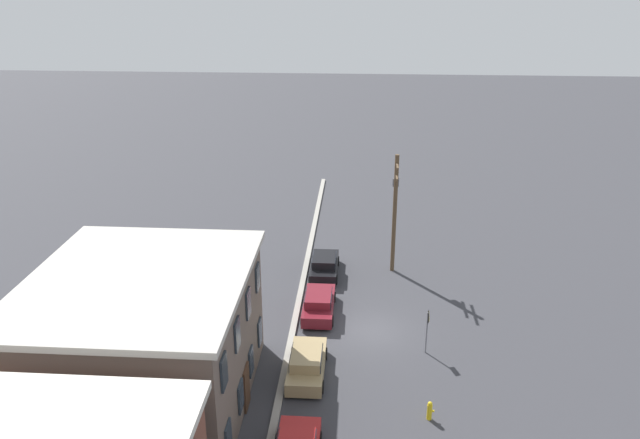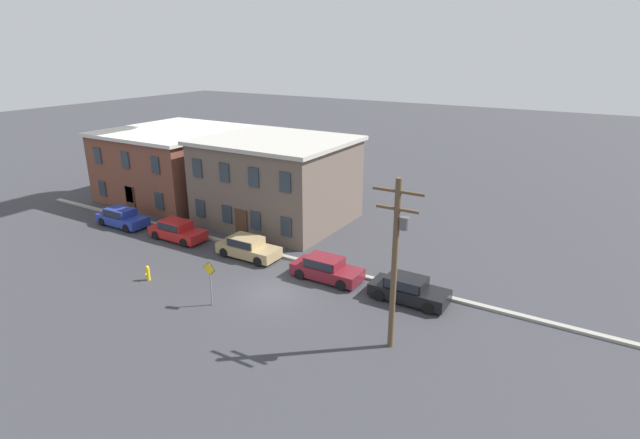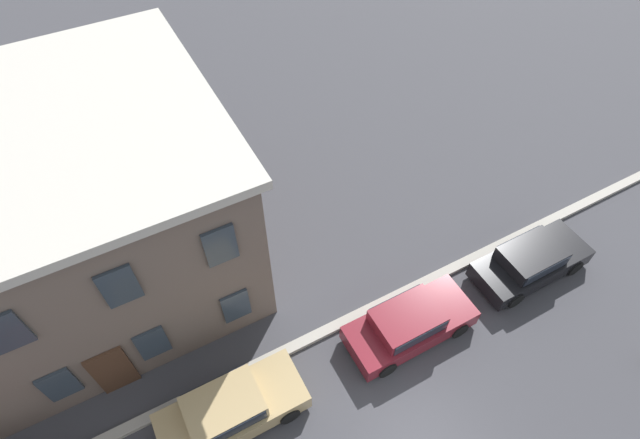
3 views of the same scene
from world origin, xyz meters
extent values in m
plane|color=#38383D|center=(0.00, 0.00, 0.00)|extent=(200.00, 200.00, 0.00)
cube|color=#9E998E|center=(0.00, 4.50, 0.08)|extent=(56.00, 0.36, 0.16)
cube|color=#66564C|center=(-7.23, 10.62, 3.23)|extent=(10.85, 9.24, 6.47)
cube|color=#B7B2A8|center=(-7.23, 10.62, 6.62)|extent=(11.35, 9.74, 0.30)
cube|color=#2D3842|center=(-11.30, 5.94, 1.62)|extent=(0.90, 0.10, 1.40)
cube|color=#2D3842|center=(-11.30, 5.94, 4.85)|extent=(0.90, 0.10, 1.40)
cube|color=#2D3842|center=(-8.59, 5.94, 1.62)|extent=(0.90, 0.10, 1.40)
cube|color=#2D3842|center=(-8.59, 5.94, 4.85)|extent=(0.90, 0.10, 1.40)
cube|color=#2D3842|center=(-5.88, 5.94, 1.62)|extent=(0.90, 0.10, 1.40)
cube|color=#2D3842|center=(-5.88, 5.94, 4.85)|extent=(0.90, 0.10, 1.40)
cube|color=#2D3842|center=(-3.16, 5.94, 1.62)|extent=(0.90, 0.10, 1.40)
cube|color=#2D3842|center=(-3.16, 5.94, 4.85)|extent=(0.90, 0.10, 1.40)
cube|color=#472D1E|center=(-7.23, 5.94, 1.10)|extent=(1.10, 0.10, 2.20)
cylinder|color=black|center=(-9.60, 4.04, 0.33)|extent=(0.66, 0.22, 0.66)
cylinder|color=black|center=(-9.60, 2.34, 0.33)|extent=(0.66, 0.22, 0.66)
cube|color=tan|center=(-4.48, 3.33, 0.53)|extent=(4.40, 1.80, 0.70)
cube|color=tan|center=(-4.68, 3.33, 1.15)|extent=(2.20, 1.51, 0.55)
cube|color=#1E232D|center=(-4.68, 3.33, 1.15)|extent=(2.02, 1.58, 0.48)
cylinder|color=black|center=(-3.03, 4.18, 0.33)|extent=(0.66, 0.22, 0.66)
cylinder|color=black|center=(-3.03, 2.48, 0.33)|extent=(0.66, 0.22, 0.66)
cylinder|color=black|center=(-5.93, 4.18, 0.33)|extent=(0.66, 0.22, 0.66)
cylinder|color=black|center=(-5.93, 2.48, 0.33)|extent=(0.66, 0.22, 0.66)
cube|color=maroon|center=(1.80, 3.15, 0.53)|extent=(4.40, 1.80, 0.70)
cube|color=maroon|center=(1.60, 3.15, 1.15)|extent=(2.20, 1.51, 0.55)
cube|color=#1E232D|center=(1.60, 3.15, 1.15)|extent=(2.02, 1.58, 0.48)
cylinder|color=black|center=(3.25, 4.00, 0.33)|extent=(0.66, 0.22, 0.66)
cylinder|color=black|center=(3.25, 2.30, 0.33)|extent=(0.66, 0.22, 0.66)
cylinder|color=black|center=(0.35, 4.00, 0.33)|extent=(0.66, 0.22, 0.66)
cylinder|color=black|center=(0.35, 2.30, 0.33)|extent=(0.66, 0.22, 0.66)
cube|color=black|center=(7.16, 3.14, 0.53)|extent=(4.40, 1.80, 0.70)
cube|color=black|center=(6.96, 3.14, 1.15)|extent=(2.20, 1.51, 0.55)
cube|color=#1E232D|center=(6.96, 3.14, 1.15)|extent=(2.02, 1.58, 0.48)
cylinder|color=black|center=(8.61, 3.99, 0.33)|extent=(0.66, 0.22, 0.66)
cylinder|color=black|center=(8.61, 2.29, 0.33)|extent=(0.66, 0.22, 0.66)
cylinder|color=black|center=(5.71, 3.99, 0.33)|extent=(0.66, 0.22, 0.66)
cylinder|color=black|center=(5.71, 2.29, 0.33)|extent=(0.66, 0.22, 0.66)
cylinder|color=slate|center=(-2.04, -2.96, 1.24)|extent=(0.08, 0.08, 2.49)
cube|color=yellow|center=(-2.04, -2.99, 2.21)|extent=(0.78, 0.03, 0.78)
cube|color=black|center=(-2.04, -2.98, 2.21)|extent=(0.84, 0.02, 0.84)
cylinder|color=brown|center=(8.07, -1.54, 4.17)|extent=(0.28, 0.28, 8.34)
cube|color=brown|center=(8.07, -1.54, 7.74)|extent=(2.40, 0.12, 0.12)
cube|color=brown|center=(8.07, -1.54, 6.94)|extent=(2.00, 0.12, 0.12)
cylinder|color=#515156|center=(8.42, -1.54, 6.34)|extent=(0.44, 0.44, 0.55)
cylinder|color=yellow|center=(-7.55, -2.64, 0.40)|extent=(0.24, 0.24, 0.80)
sphere|color=yellow|center=(-7.55, -2.64, 0.85)|extent=(0.22, 0.22, 0.22)
cylinder|color=yellow|center=(-7.55, -2.80, 0.45)|extent=(0.10, 0.12, 0.10)
camera|label=1|loc=(-31.39, 0.83, 19.28)|focal=35.00mm
camera|label=2|loc=(15.82, -20.97, 13.69)|focal=28.00mm
camera|label=3|loc=(-4.59, -2.39, 15.66)|focal=28.00mm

